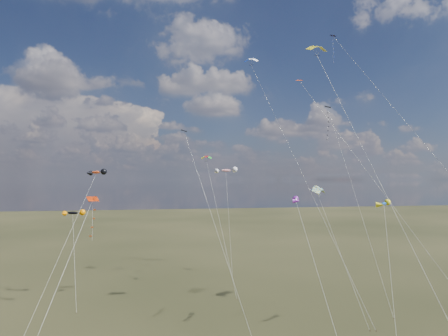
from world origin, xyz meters
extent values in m
cube|color=black|center=(19.38, 25.27, 29.69)|extent=(1.41, 1.42, 0.31)
cylinder|color=silver|center=(19.50, 16.57, 14.85)|extent=(0.26, 17.42, 29.71)
cube|color=#332316|center=(19.62, 7.87, 0.06)|extent=(0.10, 0.10, 0.12)
cube|color=#0F0D45|center=(17.87, 20.08, 39.93)|extent=(1.16, 1.16, 0.25)
cylinder|color=silver|center=(23.80, 5.11, 19.97)|extent=(11.89, 29.96, 39.95)
cube|color=black|center=(-5.77, 17.12, 24.06)|extent=(0.91, 0.95, 0.30)
cylinder|color=silver|center=(-2.65, 10.54, 12.03)|extent=(6.27, 13.19, 24.07)
cube|color=#AE2403|center=(-15.88, 2.79, 15.49)|extent=(1.28, 1.23, 0.44)
cylinder|color=silver|center=(-18.13, -3.61, 7.75)|extent=(4.54, 12.82, 15.51)
cube|color=red|center=(11.49, 18.25, 32.14)|extent=(1.15, 1.12, 0.33)
cylinder|color=silver|center=(17.94, 7.62, 16.07)|extent=(12.92, 21.29, 32.15)
cylinder|color=silver|center=(10.50, -4.31, 16.99)|extent=(0.99, 26.20, 33.99)
cylinder|color=silver|center=(10.66, 15.43, 18.72)|extent=(8.88, 21.80, 37.45)
cube|color=#332316|center=(15.09, 4.54, 0.06)|extent=(0.10, 0.10, 0.12)
cylinder|color=silver|center=(13.62, 9.66, 8.10)|extent=(1.64, 9.90, 16.20)
cube|color=#332316|center=(14.43, 4.72, 0.06)|extent=(0.10, 0.10, 0.12)
cylinder|color=silver|center=(0.96, 26.11, 10.74)|extent=(2.50, 13.52, 21.49)
cube|color=#332316|center=(2.20, 19.36, 0.06)|extent=(0.10, 0.10, 0.12)
ellipsoid|color=black|center=(-21.38, 24.67, 12.45)|extent=(3.21, 1.51, 1.00)
cylinder|color=silver|center=(-20.48, 21.11, 6.23)|extent=(1.83, 7.16, 12.47)
cube|color=#332316|center=(-19.58, 17.54, 0.06)|extent=(0.10, 0.10, 0.12)
ellipsoid|color=#E04A1D|center=(-17.24, 16.99, 18.31)|extent=(2.66, 1.97, 0.87)
cylinder|color=silver|center=(-20.52, 12.88, 9.16)|extent=(6.58, 8.26, 18.33)
ellipsoid|color=silver|center=(5.94, 5.73, 15.08)|extent=(1.47, 2.60, 0.69)
cylinder|color=silver|center=(6.01, -0.35, 7.54)|extent=(0.15, 12.19, 15.09)
ellipsoid|color=red|center=(4.93, 41.05, 19.21)|extent=(4.07, 1.71, 1.35)
cylinder|color=silver|center=(4.44, 35.67, 9.60)|extent=(1.01, 10.79, 19.22)
cube|color=#332316|center=(3.95, 30.29, 0.06)|extent=(0.10, 0.10, 0.12)
ellipsoid|color=#104AB4|center=(15.58, 3.47, 14.64)|extent=(2.51, 2.23, 0.84)
cylinder|color=silver|center=(13.77, -0.37, 7.32)|extent=(3.65, 7.72, 14.65)
camera|label=1|loc=(-10.90, -37.32, 17.33)|focal=32.00mm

